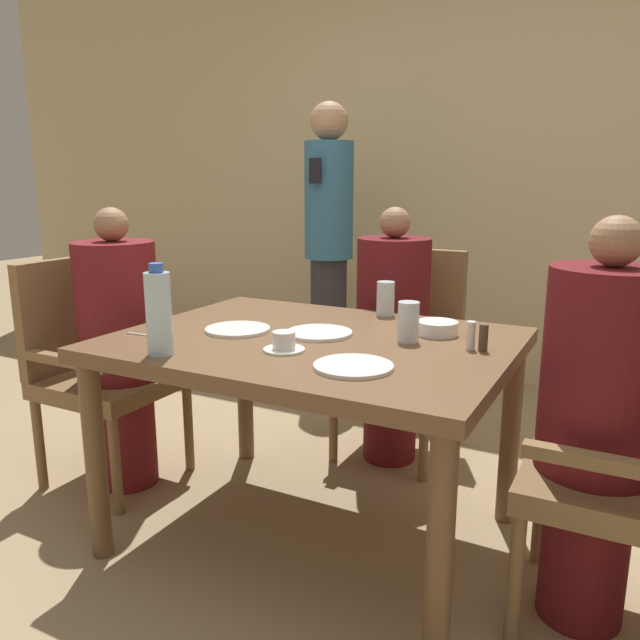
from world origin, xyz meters
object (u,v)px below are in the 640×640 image
(plate_dessert_center, at_px, (238,329))
(chair_left_side, at_px, (97,361))
(glass_tall_near, at_px, (408,322))
(glass_tall_mid, at_px, (386,299))
(diner_in_left_chair, at_px, (120,347))
(teacup_with_saucer, at_px, (284,343))
(diner_in_far_chair, at_px, (392,334))
(plate_main_left, at_px, (319,333))
(water_bottle, at_px, (159,313))
(bowl_small, at_px, (437,328))
(standing_host, at_px, (329,239))
(plate_main_right, at_px, (353,366))
(diner_in_right_chair, at_px, (597,423))
(chair_far_side, at_px, (403,342))

(plate_dessert_center, bearing_deg, chair_left_side, 176.63)
(glass_tall_near, relative_size, glass_tall_mid, 1.00)
(diner_in_left_chair, bearing_deg, teacup_with_saucer, -12.03)
(diner_in_far_chair, xyz_separation_m, plate_main_left, (-0.00, -0.69, 0.16))
(chair_left_side, relative_size, water_bottle, 3.37)
(plate_main_left, height_order, bowl_small, bowl_small)
(standing_host, distance_m, teacup_with_saucer, 1.88)
(chair_left_side, relative_size, bowl_small, 6.73)
(plate_dessert_center, distance_m, bowl_small, 0.69)
(chair_left_side, xyz_separation_m, diner_in_far_chair, (1.03, 0.74, 0.07))
(plate_main_right, xyz_separation_m, water_bottle, (-0.58, -0.14, 0.12))
(diner_in_far_chair, distance_m, bowl_small, 0.64)
(diner_in_left_chair, xyz_separation_m, plate_main_left, (0.89, 0.04, 0.15))
(diner_in_right_chair, xyz_separation_m, glass_tall_mid, (-0.81, 0.44, 0.20))
(plate_main_left, xyz_separation_m, bowl_small, (0.36, 0.19, 0.02))
(plate_main_right, bearing_deg, glass_tall_near, 84.39)
(plate_main_right, relative_size, plate_dessert_center, 1.00)
(standing_host, bearing_deg, chair_left_side, -101.20)
(diner_in_far_chair, bearing_deg, diner_in_right_chair, -39.67)
(plate_dessert_center, height_order, water_bottle, water_bottle)
(diner_in_right_chair, bearing_deg, diner_in_far_chair, 140.33)
(glass_tall_mid, bearing_deg, bowl_small, -37.15)
(chair_left_side, bearing_deg, standing_host, 78.80)
(plate_main_right, relative_size, teacup_with_saucer, 1.75)
(plate_dessert_center, relative_size, teacup_with_saucer, 1.75)
(plate_main_right, distance_m, teacup_with_saucer, 0.27)
(diner_in_left_chair, height_order, plate_main_right, diner_in_left_chair)
(bowl_small, xyz_separation_m, water_bottle, (-0.67, -0.63, 0.11))
(plate_main_left, xyz_separation_m, glass_tall_near, (0.30, 0.05, 0.06))
(plate_main_right, bearing_deg, water_bottle, -166.16)
(plate_dessert_center, relative_size, glass_tall_mid, 1.72)
(plate_main_right, relative_size, bowl_small, 1.63)
(plate_main_left, height_order, plate_dessert_center, same)
(diner_in_right_chair, distance_m, plate_main_right, 0.69)
(standing_host, height_order, glass_tall_near, standing_host)
(bowl_small, height_order, glass_tall_near, glass_tall_near)
(diner_in_right_chair, height_order, water_bottle, diner_in_right_chair)
(teacup_with_saucer, relative_size, bowl_small, 0.93)
(diner_in_right_chair, bearing_deg, water_bottle, -161.71)
(chair_far_side, distance_m, glass_tall_mid, 0.53)
(chair_far_side, bearing_deg, glass_tall_near, -69.03)
(bowl_small, relative_size, glass_tall_mid, 1.06)
(plate_main_left, distance_m, teacup_with_saucer, 0.23)
(plate_dessert_center, height_order, bowl_small, bowl_small)
(diner_in_right_chair, distance_m, teacup_with_saucer, 0.92)
(teacup_with_saucer, bearing_deg, diner_in_left_chair, 167.97)
(glass_tall_mid, bearing_deg, chair_far_side, 100.74)
(diner_in_left_chair, xyz_separation_m, glass_tall_near, (1.19, 0.10, 0.21))
(diner_in_right_chair, bearing_deg, diner_in_left_chair, 180.00)
(plate_main_left, bearing_deg, water_bottle, -125.02)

